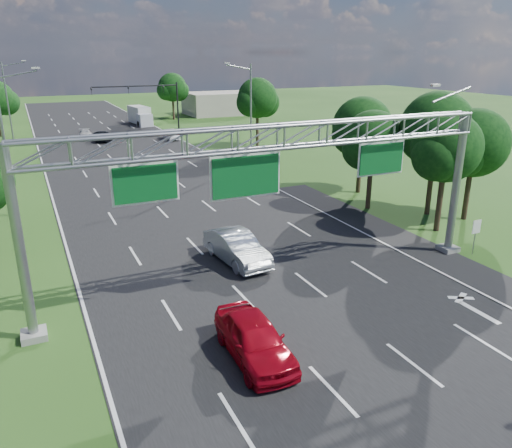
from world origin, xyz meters
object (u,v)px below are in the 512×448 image
silver_sedan (237,248)px  red_coupe (254,338)px  regulatory_sign (476,230)px  sign_gantry (282,150)px  box_truck (140,116)px  traffic_signal (153,96)px

silver_sedan → red_coupe: bearing=-114.5°
silver_sedan → regulatory_sign: bearing=-26.3°
sign_gantry → silver_sedan: (-0.73, 3.79, -6.05)m
regulatory_sign → box_truck: 63.49m
silver_sedan → box_truck: size_ratio=0.67×
regulatory_sign → silver_sedan: size_ratio=0.41×
red_coupe → box_truck: bearing=83.1°
sign_gantry → red_coupe: (-3.73, -5.04, -6.06)m
regulatory_sign → red_coupe: bearing=-165.7°
regulatory_sign → silver_sedan: 13.69m
red_coupe → regulatory_sign: bearing=16.5°
red_coupe → silver_sedan: silver_sedan is taller
sign_gantry → silver_sedan: bearing=100.9°
traffic_signal → box_truck: 10.03m
sign_gantry → box_truck: sign_gantry is taller
red_coupe → sign_gantry: bearing=55.7°
sign_gantry → box_truck: (7.06, 62.28, -5.55)m
regulatory_sign → sign_gantry: bearing=175.2°
sign_gantry → box_truck: bearing=83.5°
regulatory_sign → silver_sedan: regulatory_sign is taller
box_truck → silver_sedan: bearing=-105.0°
silver_sedan → sign_gantry: bearing=-84.8°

